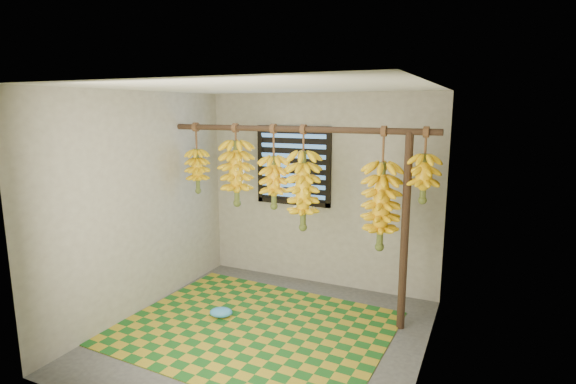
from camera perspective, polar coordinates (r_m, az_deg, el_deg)
The scene contains 16 objects.
floor at distance 4.70m, azimuth -2.93°, elevation -17.63°, with size 3.00×3.00×0.01m, color #444444.
ceiling at distance 4.14m, azimuth -3.25°, elevation 13.16°, with size 3.00×3.00×0.01m, color silver.
wall_back at distance 5.61m, azimuth 4.06°, elevation 0.14°, with size 3.00×0.01×2.40m, color gray.
wall_left at distance 5.13m, azimuth -18.17°, elevation -1.39°, with size 0.01×3.00×2.40m, color gray.
wall_right at distance 3.83m, azimuth 17.40°, elevation -5.34°, with size 0.01×3.00×2.40m, color gray.
window at distance 5.67m, azimuth 0.68°, elevation 3.34°, with size 1.00×0.04×1.00m.
hanging_pole at distance 4.78m, azimuth 0.76°, elevation 7.99°, with size 0.06×0.06×3.00m, color #402B1F.
support_post at distance 4.59m, azimuth 14.61°, elevation -5.14°, with size 0.08×0.08×2.00m, color #402B1F.
woven_mat at distance 4.81m, azimuth -4.37°, elevation -16.81°, with size 2.64×2.11×0.01m, color #19581C.
plastic_bag at distance 5.04m, azimuth -8.50°, elevation -14.87°, with size 0.25×0.18×0.10m, color #3B94DE.
banana_bunch_a at distance 5.45m, azimuth -11.42°, elevation 2.67°, with size 0.28×0.28×0.83m.
banana_bunch_b at distance 5.16m, azimuth -6.55°, elevation 2.41°, with size 0.37×0.37×0.93m.
banana_bunch_c at distance 4.94m, azimuth -1.81°, elevation 1.28°, with size 0.31×0.31×0.93m.
banana_bunch_d at distance 4.81m, azimuth 1.94°, elevation 0.17°, with size 0.35×0.35×1.13m.
banana_bunch_e at distance 4.58m, azimuth 11.73°, elevation -1.77°, with size 0.37×0.37×1.24m.
banana_bunch_f at distance 4.45m, azimuth 16.85°, elevation 1.71°, with size 0.28×0.28×0.72m.
Camera 1 is at (1.93, -3.66, 2.23)m, focal length 28.00 mm.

